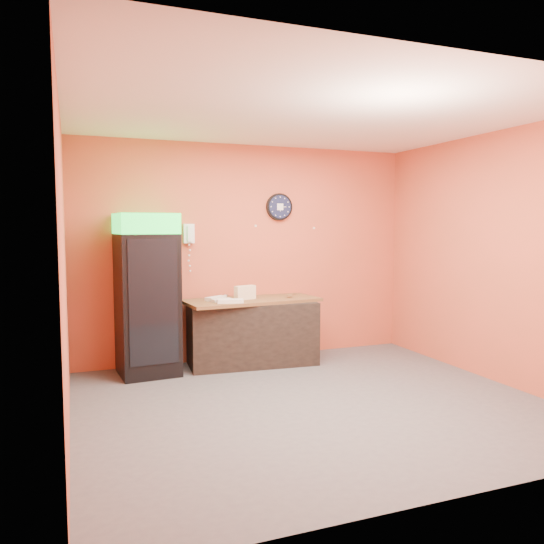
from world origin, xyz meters
name	(u,v)px	position (x,y,z in m)	size (l,w,h in m)	color
floor	(312,403)	(0.00, 0.00, 0.00)	(4.50, 4.50, 0.00)	#47474C
back_wall	(248,252)	(0.00, 2.00, 1.40)	(4.50, 0.02, 2.80)	#CE543A
left_wall	(64,269)	(-2.25, 0.00, 1.40)	(0.02, 4.00, 2.80)	#CE543A
right_wall	(495,257)	(2.25, 0.00, 1.40)	(0.02, 4.00, 2.80)	#CE543A
ceiling	(314,115)	(0.00, 0.00, 2.80)	(4.50, 4.00, 0.02)	white
beverage_cooler	(147,297)	(-1.38, 1.61, 0.93)	(0.71, 0.72, 1.89)	black
prep_counter	(252,333)	(-0.08, 1.65, 0.40)	(1.59, 0.70, 0.79)	black
wall_clock	(279,207)	(0.43, 1.97, 2.00)	(0.36, 0.06, 0.36)	black
wall_phone	(189,234)	(-0.80, 1.95, 1.65)	(0.13, 0.11, 0.24)	white
butcher_paper	(252,300)	(-0.08, 1.65, 0.81)	(1.68, 0.71, 0.04)	brown
sub_roll_stack	(245,293)	(-0.17, 1.62, 0.92)	(0.29, 0.17, 0.17)	#F7EBC0
wrapped_sandwich_left	(222,300)	(-0.49, 1.54, 0.85)	(0.25, 0.10, 0.04)	white
wrapped_sandwich_mid	(230,301)	(-0.43, 1.40, 0.85)	(0.31, 0.12, 0.04)	white
wrapped_sandwich_right	(216,298)	(-0.52, 1.71, 0.85)	(0.29, 0.12, 0.04)	white
kitchen_tool	(226,297)	(-0.38, 1.76, 0.86)	(0.06, 0.06, 0.06)	silver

